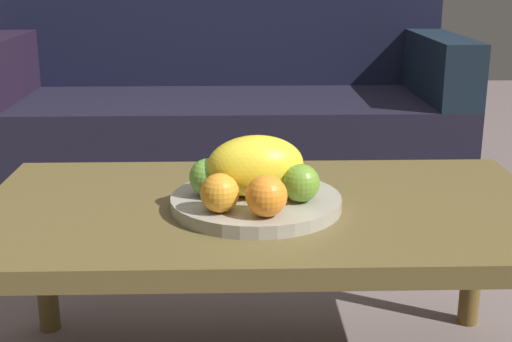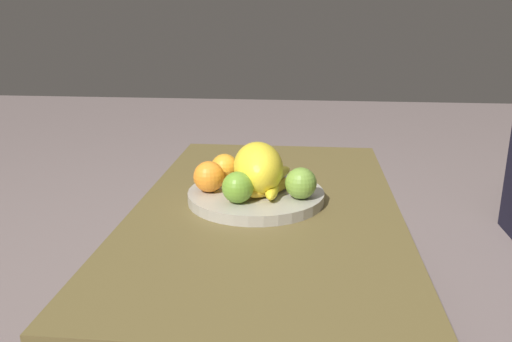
# 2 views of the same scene
# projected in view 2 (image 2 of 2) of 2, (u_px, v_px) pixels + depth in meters

# --- Properties ---
(coffee_table) EXTENTS (1.12, 0.62, 0.41)m
(coffee_table) POSITION_uv_depth(u_px,v_px,m) (267.00, 221.00, 1.26)
(coffee_table) COLOR brown
(coffee_table) RESTS_ON ground_plane
(fruit_bowl) EXTENTS (0.33, 0.33, 0.03)m
(fruit_bowl) POSITION_uv_depth(u_px,v_px,m) (256.00, 196.00, 1.27)
(fruit_bowl) COLOR #A39D8E
(fruit_bowl) RESTS_ON coffee_table
(melon_large_front) EXTENTS (0.21, 0.15, 0.12)m
(melon_large_front) POSITION_uv_depth(u_px,v_px,m) (258.00, 167.00, 1.25)
(melon_large_front) COLOR yellow
(melon_large_front) RESTS_ON fruit_bowl
(orange_front) EXTENTS (0.07, 0.07, 0.07)m
(orange_front) POSITION_uv_depth(u_px,v_px,m) (225.00, 168.00, 1.32)
(orange_front) COLOR orange
(orange_front) RESTS_ON fruit_bowl
(orange_left) EXTENTS (0.07, 0.07, 0.07)m
(orange_left) POSITION_uv_depth(u_px,v_px,m) (209.00, 177.00, 1.25)
(orange_left) COLOR orange
(orange_left) RESTS_ON fruit_bowl
(apple_front) EXTENTS (0.07, 0.07, 0.07)m
(apple_front) POSITION_uv_depth(u_px,v_px,m) (262.00, 166.00, 1.34)
(apple_front) COLOR #6DA63C
(apple_front) RESTS_ON fruit_bowl
(apple_left) EXTENTS (0.07, 0.07, 0.07)m
(apple_left) POSITION_uv_depth(u_px,v_px,m) (238.00, 187.00, 1.18)
(apple_left) COLOR olive
(apple_left) RESTS_ON fruit_bowl
(apple_right) EXTENTS (0.07, 0.07, 0.07)m
(apple_right) POSITION_uv_depth(u_px,v_px,m) (301.00, 183.00, 1.20)
(apple_right) COLOR olive
(apple_right) RESTS_ON fruit_bowl
(banana_bunch) EXTENTS (0.15, 0.12, 0.06)m
(banana_bunch) POSITION_uv_depth(u_px,v_px,m) (272.00, 184.00, 1.23)
(banana_bunch) COLOR yellow
(banana_bunch) RESTS_ON fruit_bowl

